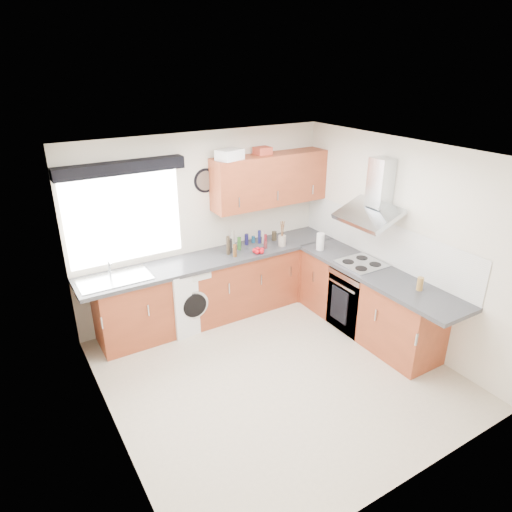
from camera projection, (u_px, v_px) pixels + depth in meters
ground_plane at (276, 373)px, 5.25m from camera, size 3.60×3.60×0.00m
ceiling at (280, 155)px, 4.26m from camera, size 3.60×3.60×0.02m
wall_back at (204, 226)px, 6.17m from camera, size 3.60×0.02×2.50m
wall_front at (414, 367)px, 3.34m from camera, size 3.60×0.02×2.50m
wall_left at (103, 323)px, 3.90m from camera, size 0.02×3.60×2.50m
wall_right at (399, 242)px, 5.61m from camera, size 0.02×3.60×2.50m
window at (125, 218)px, 5.54m from camera, size 1.40×0.02×1.10m
window_blind at (121, 168)px, 5.22m from camera, size 1.50×0.18×0.14m
splashback at (380, 240)px, 5.87m from camera, size 0.01×3.00×0.54m
base_cab_back at (209, 290)px, 6.22m from camera, size 3.00×0.58×0.86m
base_cab_corner at (304, 265)px, 6.97m from camera, size 0.60×0.60×0.86m
base_cab_right at (367, 302)px, 5.92m from camera, size 0.58×2.10×0.86m
worktop_back at (215, 258)px, 6.08m from camera, size 3.60×0.62×0.05m
worktop_right at (378, 274)px, 5.61m from camera, size 0.62×2.42×0.05m
sink at (114, 276)px, 5.42m from camera, size 0.84×0.46×0.10m
oven at (358, 297)px, 6.03m from camera, size 0.56×0.58×0.85m
hob_plate at (362, 264)px, 5.84m from camera, size 0.52×0.52×0.01m
extractor_hood at (374, 198)px, 5.55m from camera, size 0.52×0.78×0.66m
upper_cabinets at (270, 180)px, 6.26m from camera, size 1.70×0.35×0.70m
washing_machine at (185, 296)px, 6.04m from camera, size 0.66×0.64×0.88m
wall_clock at (206, 181)px, 5.93m from camera, size 0.32×0.04×0.32m
casserole at (230, 155)px, 5.75m from camera, size 0.38×0.32×0.13m
storage_box at (263, 151)px, 6.09m from camera, size 0.22×0.19×0.10m
utensil_pot at (282, 241)px, 6.39m from camera, size 0.12×0.12×0.15m
kitchen_roll at (320, 242)px, 6.24m from camera, size 0.11×0.11×0.23m
tomato_cluster at (259, 251)px, 6.16m from camera, size 0.17×0.17×0.07m
jar_0 at (259, 237)px, 6.47m from camera, size 0.04×0.04×0.19m
jar_1 at (266, 240)px, 6.41m from camera, size 0.04×0.04×0.16m
jar_2 at (239, 244)px, 6.24m from camera, size 0.05×0.05×0.18m
jar_3 at (247, 239)px, 6.43m from camera, size 0.05×0.05×0.16m
jar_4 at (233, 239)px, 6.31m from camera, size 0.05×0.05×0.25m
jar_5 at (253, 239)px, 6.51m from camera, size 0.05×0.05×0.09m
jar_6 at (235, 251)px, 6.03m from camera, size 0.05×0.05×0.17m
jar_7 at (265, 245)px, 6.31m from camera, size 0.05×0.05×0.10m
jar_8 at (229, 246)px, 6.15m from camera, size 0.07×0.07×0.20m
jar_9 at (228, 245)px, 6.08m from camera, size 0.05×0.05×0.26m
jar_10 at (263, 237)px, 6.45m from camera, size 0.04×0.04×0.19m
jar_11 at (274, 236)px, 6.58m from camera, size 0.07×0.07×0.13m
bottle_0 at (420, 284)px, 5.15m from camera, size 0.07×0.07×0.16m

